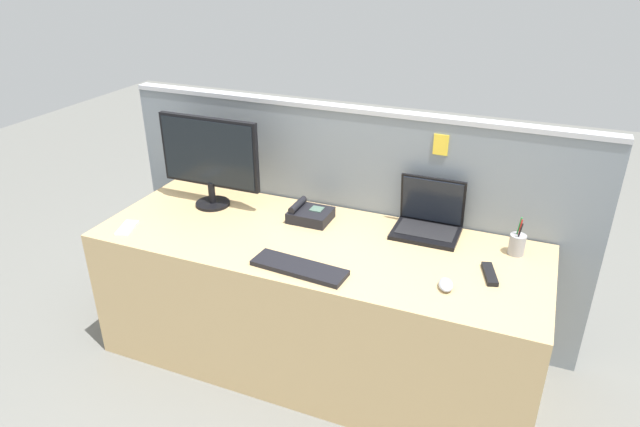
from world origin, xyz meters
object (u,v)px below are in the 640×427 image
object	(u,v)px
desktop_monitor	(209,156)
laptop	(429,218)
tv_remote	(490,274)
desk_phone	(309,214)
cell_phone_white_slab	(127,228)
keyboard_main	(299,268)
pen_cup	(517,244)
computer_mouse_right_hand	(446,285)

from	to	relation	value
desktop_monitor	laptop	size ratio (longest dim) A/B	1.78
tv_remote	desk_phone	bearing A→B (deg)	150.95
cell_phone_white_slab	tv_remote	bearing A→B (deg)	-10.43
keyboard_main	pen_cup	distance (m)	0.99
desk_phone	tv_remote	xyz separation A→B (m)	(0.92, -0.20, -0.02)
desktop_monitor	tv_remote	bearing A→B (deg)	-6.52
laptop	tv_remote	bearing A→B (deg)	-42.38
pen_cup	tv_remote	distance (m)	0.26
cell_phone_white_slab	tv_remote	distance (m)	1.74
pen_cup	tv_remote	world-z (taller)	pen_cup
pen_cup	cell_phone_white_slab	xyz separation A→B (m)	(-1.81, -0.48, -0.05)
pen_cup	tv_remote	bearing A→B (deg)	-109.64
tv_remote	computer_mouse_right_hand	bearing A→B (deg)	-150.68
computer_mouse_right_hand	cell_phone_white_slab	xyz separation A→B (m)	(-1.57, -0.08, -0.01)
laptop	cell_phone_white_slab	bearing A→B (deg)	-158.49
computer_mouse_right_hand	tv_remote	size ratio (longest dim) A/B	0.59
computer_mouse_right_hand	pen_cup	size ratio (longest dim) A/B	0.54
cell_phone_white_slab	desktop_monitor	bearing A→B (deg)	40.66
computer_mouse_right_hand	tv_remote	xyz separation A→B (m)	(0.16, 0.16, -0.01)
keyboard_main	cell_phone_white_slab	size ratio (longest dim) A/B	2.80
computer_mouse_right_hand	pen_cup	distance (m)	0.47
desk_phone	computer_mouse_right_hand	size ratio (longest dim) A/B	2.05
desk_phone	keyboard_main	size ratio (longest dim) A/B	0.48
keyboard_main	pen_cup	world-z (taller)	pen_cup
laptop	computer_mouse_right_hand	size ratio (longest dim) A/B	3.16
desktop_monitor	cell_phone_white_slab	xyz separation A→B (m)	(-0.25, -0.41, -0.27)
keyboard_main	tv_remote	world-z (taller)	keyboard_main
tv_remote	laptop	bearing A→B (deg)	120.53
laptop	computer_mouse_right_hand	xyz separation A→B (m)	(0.18, -0.47, -0.05)
computer_mouse_right_hand	cell_phone_white_slab	size ratio (longest dim) A/B	0.66
cell_phone_white_slab	tv_remote	size ratio (longest dim) A/B	0.90
desktop_monitor	desk_phone	distance (m)	0.61
desktop_monitor	pen_cup	distance (m)	1.58
desktop_monitor	cell_phone_white_slab	size ratio (longest dim) A/B	3.70
pen_cup	desktop_monitor	bearing A→B (deg)	-177.45
desk_phone	pen_cup	bearing A→B (deg)	2.45
desktop_monitor	tv_remote	size ratio (longest dim) A/B	3.32
desk_phone	desktop_monitor	bearing A→B (deg)	-177.27
laptop	pen_cup	bearing A→B (deg)	-9.20
keyboard_main	tv_remote	distance (m)	0.82
desktop_monitor	pen_cup	xyz separation A→B (m)	(1.56, 0.07, -0.23)
computer_mouse_right_hand	desk_phone	bearing A→B (deg)	141.24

